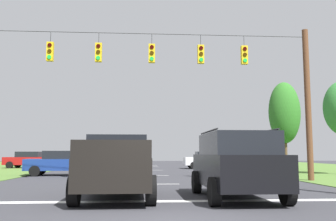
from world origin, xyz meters
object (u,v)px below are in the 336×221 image
overhead_signal_span (148,91)px  distant_car_far_parked (62,163)px  pickup_truck (117,166)px  distant_car_oncoming (29,160)px  tree_roadside_right (284,113)px  suv_black (236,163)px  distant_car_crossing_white (208,160)px

overhead_signal_span → distant_car_far_parked: bearing=133.5°
pickup_truck → distant_car_oncoming: pickup_truck is taller
tree_roadside_right → overhead_signal_span: bearing=-136.5°
suv_black → distant_car_oncoming: bearing=118.9°
overhead_signal_span → distant_car_oncoming: size_ratio=3.76×
distant_car_crossing_white → distant_car_oncoming: 16.39m
suv_black → pickup_truck: bearing=170.9°
pickup_truck → tree_roadside_right: size_ratio=0.77×
distant_car_far_parked → pickup_truck: bearing=-70.5°
pickup_truck → tree_roadside_right: tree_roadside_right is taller
suv_black → tree_roadside_right: tree_roadside_right is taller
tree_roadside_right → distant_car_far_parked: bearing=-163.5°
distant_car_oncoming → distant_car_far_parked: bearing=-65.0°
overhead_signal_span → pickup_truck: 7.33m
pickup_truck → distant_car_far_parked: bearing=109.5°
suv_black → distant_car_far_parked: 14.83m
pickup_truck → overhead_signal_span: bearing=80.6°
pickup_truck → tree_roadside_right: bearing=54.4°
distant_car_oncoming → distant_car_crossing_white: bearing=-6.9°
overhead_signal_span → distant_car_far_parked: (-5.30, 5.59, -3.65)m
overhead_signal_span → distant_car_crossing_white: 16.54m
pickup_truck → distant_car_oncoming: bearing=112.3°
overhead_signal_span → suv_black: (2.60, -6.95, -3.38)m
distant_car_crossing_white → tree_roadside_right: tree_roadside_right is taller
distant_car_oncoming → tree_roadside_right: tree_roadside_right is taller
suv_black → distant_car_crossing_white: bearing=82.2°
suv_black → overhead_signal_span: bearing=110.5°
tree_roadside_right → distant_car_crossing_white: bearing=138.5°
distant_car_oncoming → distant_car_far_parked: same height
overhead_signal_span → pickup_truck: (-1.06, -6.37, -3.47)m
distant_car_crossing_white → distant_car_oncoming: (-16.27, 1.97, 0.00)m
pickup_truck → tree_roadside_right: 20.94m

